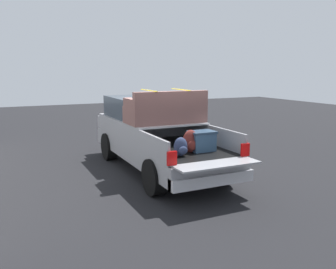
# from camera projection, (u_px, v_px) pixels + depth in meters

# --- Properties ---
(ground_plane) EXTENTS (40.00, 40.00, 0.00)m
(ground_plane) POSITION_uv_depth(u_px,v_px,m) (159.00, 170.00, 9.85)
(ground_plane) COLOR black
(pickup_truck) EXTENTS (6.05, 2.06, 2.23)m
(pickup_truck) POSITION_uv_depth(u_px,v_px,m) (153.00, 133.00, 10.01)
(pickup_truck) COLOR gray
(pickup_truck) RESTS_ON ground_plane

